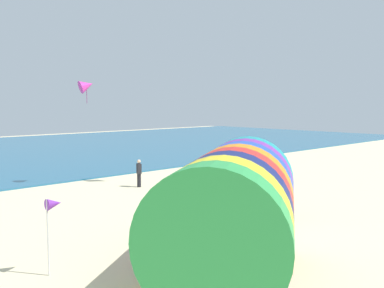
{
  "coord_description": "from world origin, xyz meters",
  "views": [
    {
      "loc": [
        -9.82,
        -8.46,
        5.1
      ],
      "look_at": [
        0.4,
        2.46,
        3.68
      ],
      "focal_mm": 40.0,
      "sensor_mm": 36.0,
      "label": 1
    }
  ],
  "objects_px": {
    "giant_inflatable_tube": "(235,204)",
    "bystander_mid_beach": "(215,178)",
    "bystander_near_water": "(139,173)",
    "beach_flag": "(53,207)",
    "kite_handler": "(236,196)",
    "kite_magenta_delta": "(87,86)"
  },
  "relations": [
    {
      "from": "giant_inflatable_tube",
      "to": "beach_flag",
      "type": "distance_m",
      "value": 5.59
    },
    {
      "from": "kite_handler",
      "to": "bystander_near_water",
      "type": "distance_m",
      "value": 8.46
    },
    {
      "from": "giant_inflatable_tube",
      "to": "bystander_mid_beach",
      "type": "distance_m",
      "value": 10.14
    },
    {
      "from": "giant_inflatable_tube",
      "to": "beach_flag",
      "type": "height_order",
      "value": "giant_inflatable_tube"
    },
    {
      "from": "giant_inflatable_tube",
      "to": "kite_magenta_delta",
      "type": "height_order",
      "value": "kite_magenta_delta"
    },
    {
      "from": "bystander_near_water",
      "to": "bystander_mid_beach",
      "type": "relative_size",
      "value": 0.93
    },
    {
      "from": "kite_handler",
      "to": "beach_flag",
      "type": "xyz_separation_m",
      "value": [
        -9.1,
        -0.77,
        1.15
      ]
    },
    {
      "from": "giant_inflatable_tube",
      "to": "bystander_near_water",
      "type": "distance_m",
      "value": 13.19
    },
    {
      "from": "kite_handler",
      "to": "bystander_mid_beach",
      "type": "height_order",
      "value": "bystander_mid_beach"
    },
    {
      "from": "kite_handler",
      "to": "bystander_mid_beach",
      "type": "distance_m",
      "value": 4.47
    },
    {
      "from": "giant_inflatable_tube",
      "to": "bystander_near_water",
      "type": "relative_size",
      "value": 5.6
    },
    {
      "from": "bystander_mid_beach",
      "to": "kite_magenta_delta",
      "type": "bearing_deg",
      "value": 117.76
    },
    {
      "from": "giant_inflatable_tube",
      "to": "beach_flag",
      "type": "xyz_separation_m",
      "value": [
        -4.75,
        2.95,
        0.18
      ]
    },
    {
      "from": "bystander_near_water",
      "to": "beach_flag",
      "type": "xyz_separation_m",
      "value": [
        -9.79,
        -9.2,
        1.19
      ]
    },
    {
      "from": "kite_magenta_delta",
      "to": "beach_flag",
      "type": "distance_m",
      "value": 14.67
    },
    {
      "from": "giant_inflatable_tube",
      "to": "kite_handler",
      "type": "xyz_separation_m",
      "value": [
        4.35,
        3.72,
        -0.97
      ]
    },
    {
      "from": "bystander_near_water",
      "to": "beach_flag",
      "type": "bearing_deg",
      "value": -136.77
    },
    {
      "from": "kite_magenta_delta",
      "to": "bystander_mid_beach",
      "type": "xyz_separation_m",
      "value": [
        3.82,
        -7.26,
        -5.26
      ]
    },
    {
      "from": "kite_handler",
      "to": "kite_magenta_delta",
      "type": "bearing_deg",
      "value": 96.89
    },
    {
      "from": "giant_inflatable_tube",
      "to": "kite_handler",
      "type": "bearing_deg",
      "value": 40.55
    },
    {
      "from": "beach_flag",
      "to": "bystander_near_water",
      "type": "bearing_deg",
      "value": 43.23
    },
    {
      "from": "bystander_near_water",
      "to": "beach_flag",
      "type": "height_order",
      "value": "beach_flag"
    }
  ]
}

